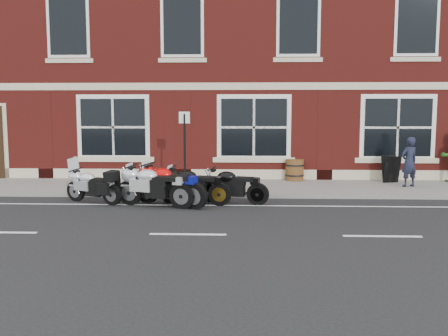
# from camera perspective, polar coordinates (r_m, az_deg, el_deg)

# --- Properties ---
(ground) EXTENTS (80.00, 80.00, 0.00)m
(ground) POSITION_cam_1_polar(r_m,az_deg,el_deg) (13.39, -2.70, -4.44)
(ground) COLOR black
(ground) RESTS_ON ground
(sidewalk) EXTENTS (30.00, 3.00, 0.12)m
(sidewalk) POSITION_cam_1_polar(r_m,az_deg,el_deg) (16.33, -1.78, -2.22)
(sidewalk) COLOR slate
(sidewalk) RESTS_ON ground
(kerb) EXTENTS (30.00, 0.16, 0.12)m
(kerb) POSITION_cam_1_polar(r_m,az_deg,el_deg) (14.78, -2.22, -3.16)
(kerb) COLOR slate
(kerb) RESTS_ON ground
(pub_building) EXTENTS (24.00, 12.00, 12.00)m
(pub_building) POSITION_cam_1_polar(r_m,az_deg,el_deg) (23.87, -0.50, 14.88)
(pub_building) COLOR maroon
(pub_building) RESTS_ON ground
(moto_touring_silver) EXTENTS (1.76, 0.93, 1.25)m
(moto_touring_silver) POSITION_cam_1_polar(r_m,az_deg,el_deg) (14.33, -14.80, -1.86)
(moto_touring_silver) COLOR black
(moto_touring_silver) RESTS_ON ground
(moto_sport_red) EXTENTS (2.09, 1.23, 1.04)m
(moto_sport_red) POSITION_cam_1_polar(r_m,az_deg,el_deg) (13.49, -6.25, -1.82)
(moto_sport_red) COLOR black
(moto_sport_red) RESTS_ON ground
(moto_sport_black) EXTENTS (2.05, 0.64, 0.94)m
(moto_sport_black) POSITION_cam_1_polar(r_m,az_deg,el_deg) (13.71, -3.52, -1.91)
(moto_sport_black) COLOR black
(moto_sport_black) RESTS_ON ground
(moto_sport_silver) EXTENTS (2.18, 0.83, 1.01)m
(moto_sport_silver) POSITION_cam_1_polar(r_m,az_deg,el_deg) (13.44, -7.96, -1.94)
(moto_sport_silver) COLOR black
(moto_sport_silver) RESTS_ON ground
(moto_naked_black) EXTENTS (1.94, 0.75, 0.90)m
(moto_naked_black) POSITION_cam_1_polar(r_m,az_deg,el_deg) (13.78, 1.00, -1.94)
(moto_naked_black) COLOR black
(moto_naked_black) RESTS_ON ground
(pedestrian_left) EXTENTS (0.69, 0.58, 1.60)m
(pedestrian_left) POSITION_cam_1_polar(r_m,az_deg,el_deg) (17.03, 20.40, 0.66)
(pedestrian_left) COLOR black
(pedestrian_left) RESTS_ON sidewalk
(a_board_sign) EXTENTS (0.62, 0.48, 0.92)m
(a_board_sign) POSITION_cam_1_polar(r_m,az_deg,el_deg) (17.90, 18.53, -0.10)
(a_board_sign) COLOR black
(a_board_sign) RESTS_ON sidewalk
(barrel_planter) EXTENTS (0.67, 0.67, 0.74)m
(barrel_planter) POSITION_cam_1_polar(r_m,az_deg,el_deg) (17.61, 8.06, -0.22)
(barrel_planter) COLOR #502415
(barrel_planter) RESTS_ON sidewalk
(parking_sign) EXTENTS (0.33, 0.11, 2.41)m
(parking_sign) POSITION_cam_1_polar(r_m,az_deg,el_deg) (14.79, -4.52, 2.50)
(parking_sign) COLOR black
(parking_sign) RESTS_ON sidewalk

